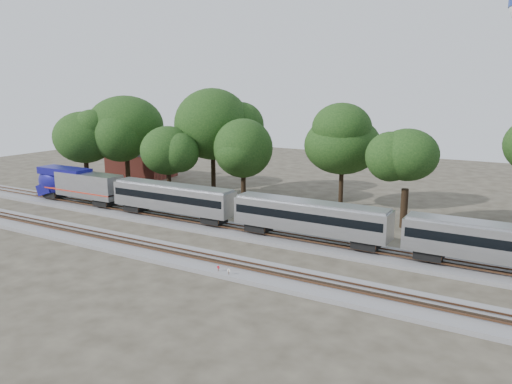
{
  "coord_description": "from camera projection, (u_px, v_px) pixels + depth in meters",
  "views": [
    {
      "loc": [
        31.21,
        -39.97,
        16.25
      ],
      "look_at": [
        5.03,
        5.0,
        5.24
      ],
      "focal_mm": 35.0,
      "sensor_mm": 36.0,
      "label": 1
    }
  ],
  "objects": [
    {
      "name": "tree_5",
      "position": [
        343.0,
        145.0,
        66.91
      ],
      "size": [
        8.74,
        8.74,
        12.32
      ],
      "color": "black",
      "rests_on": "ground"
    },
    {
      "name": "tree_4",
      "position": [
        243.0,
        148.0,
        69.1
      ],
      "size": [
        8.02,
        8.02,
        11.31
      ],
      "color": "black",
      "rests_on": "ground"
    },
    {
      "name": "switch_lever",
      "position": [
        218.0,
        271.0,
        44.33
      ],
      "size": [
        0.58,
        0.48,
        0.3
      ],
      "primitive_type": "cube",
      "rotation": [
        0.0,
        0.0,
        -0.42
      ],
      "color": "#512D19",
      "rests_on": "ground"
    },
    {
      "name": "ground",
      "position": [
        191.0,
        244.0,
        52.52
      ],
      "size": [
        160.0,
        160.0,
        0.0
      ],
      "primitive_type": "plane",
      "color": "#383328",
      "rests_on": "ground"
    },
    {
      "name": "tree_1",
      "position": [
        125.0,
        126.0,
        79.23
      ],
      "size": [
        10.37,
        10.37,
        14.62
      ],
      "color": "black",
      "rests_on": "ground"
    },
    {
      "name": "track_near",
      "position": [
        166.0,
        253.0,
        49.09
      ],
      "size": [
        160.0,
        5.0,
        0.73
      ],
      "color": "slate",
      "rests_on": "ground"
    },
    {
      "name": "tree_2",
      "position": [
        168.0,
        151.0,
        71.28
      ],
      "size": [
        7.44,
        7.44,
        10.49
      ],
      "color": "black",
      "rests_on": "ground"
    },
    {
      "name": "switch_stand_red",
      "position": [
        218.0,
        269.0,
        43.67
      ],
      "size": [
        0.29,
        0.08,
        0.9
      ],
      "rotation": [
        0.0,
        0.0,
        -0.18
      ],
      "color": "#512D19",
      "rests_on": "ground"
    },
    {
      "name": "switch_stand_white",
      "position": [
        229.0,
        272.0,
        42.92
      ],
      "size": [
        0.29,
        0.06,
        0.92
      ],
      "rotation": [
        0.0,
        0.0,
        0.11
      ],
      "color": "#512D19",
      "rests_on": "ground"
    },
    {
      "name": "tree_3",
      "position": [
        212.0,
        124.0,
        74.33
      ],
      "size": [
        10.96,
        10.96,
        15.45
      ],
      "color": "black",
      "rests_on": "ground"
    },
    {
      "name": "tree_6",
      "position": [
        407.0,
        155.0,
        57.01
      ],
      "size": [
        8.75,
        8.75,
        12.34
      ],
      "color": "black",
      "rests_on": "ground"
    },
    {
      "name": "brick_building",
      "position": [
        141.0,
        163.0,
        91.25
      ],
      "size": [
        11.69,
        8.86,
        5.24
      ],
      "rotation": [
        0.0,
        0.0,
        0.11
      ],
      "color": "maroon",
      "rests_on": "ground"
    },
    {
      "name": "track_far",
      "position": [
        223.0,
        229.0,
        57.55
      ],
      "size": [
        160.0,
        5.0,
        0.73
      ],
      "color": "slate",
      "rests_on": "ground"
    },
    {
      "name": "tree_0",
      "position": [
        84.0,
        137.0,
        78.05
      ],
      "size": [
        8.63,
        8.63,
        12.17
      ],
      "color": "black",
      "rests_on": "ground"
    },
    {
      "name": "train",
      "position": [
        399.0,
        229.0,
        47.05
      ],
      "size": [
        105.58,
        3.01,
        4.44
      ],
      "color": "#BBBDC3",
      "rests_on": "ground"
    }
  ]
}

